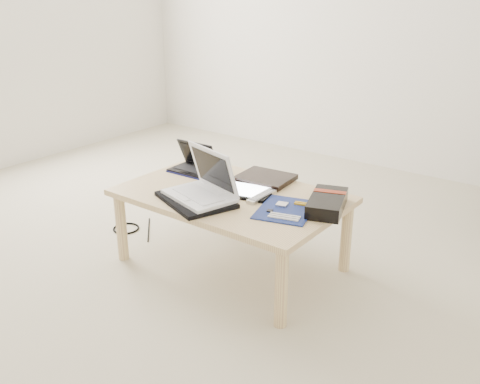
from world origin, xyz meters
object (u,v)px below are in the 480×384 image
Objects in this scene: coffee_table at (231,202)px; netbook at (194,165)px; gpu_box at (327,203)px; white_laptop at (204,187)px.

netbook is (-0.37, 0.15, 0.08)m from coffee_table.
coffee_table is 0.50m from gpu_box.
gpu_box reaches higher than coffee_table.
white_laptop is 1.14× the size of gpu_box.
gpu_box is at bearing 12.67° from coffee_table.
netbook is at bearing 158.61° from coffee_table.
coffee_table is 2.86× the size of white_laptop.
coffee_table is at bearing 70.72° from white_laptop.
coffee_table is 3.27× the size of gpu_box.
coffee_table is 0.19m from white_laptop.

